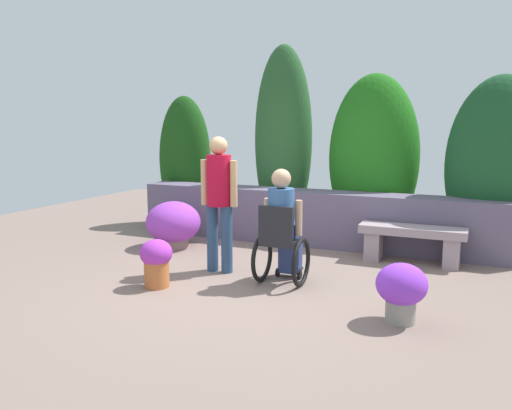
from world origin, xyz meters
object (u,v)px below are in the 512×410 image
(stone_bench, at_px, (412,239))
(flower_pot_purple_near, at_px, (173,224))
(flower_pot_terracotta_by_wall, at_px, (401,289))
(person_in_wheelchair, at_px, (283,230))
(person_standing_companion, at_px, (219,195))
(flower_pot_red_accent, at_px, (156,260))

(stone_bench, bearing_deg, flower_pot_purple_near, -167.42)
(flower_pot_purple_near, relative_size, flower_pot_terracotta_by_wall, 1.43)
(flower_pot_purple_near, xyz_separation_m, flower_pot_terracotta_by_wall, (3.53, -1.64, -0.02))
(person_in_wheelchair, relative_size, flower_pot_purple_near, 1.65)
(stone_bench, relative_size, person_in_wheelchair, 1.02)
(person_in_wheelchair, bearing_deg, person_standing_companion, 168.53)
(stone_bench, distance_m, flower_pot_terracotta_by_wall, 2.17)
(person_standing_companion, bearing_deg, person_in_wheelchair, -11.79)
(person_standing_companion, xyz_separation_m, flower_pot_purple_near, (-1.22, 0.85, -0.61))
(stone_bench, distance_m, flower_pot_red_accent, 3.33)
(stone_bench, relative_size, flower_pot_purple_near, 1.69)
(flower_pot_red_accent, bearing_deg, flower_pot_purple_near, 117.00)
(stone_bench, xyz_separation_m, person_in_wheelchair, (-1.25, -1.49, 0.30))
(person_in_wheelchair, distance_m, flower_pot_purple_near, 2.33)
(person_standing_companion, height_order, flower_pot_terracotta_by_wall, person_standing_companion)
(person_in_wheelchair, relative_size, person_standing_companion, 0.80)
(flower_pot_red_accent, bearing_deg, person_standing_companion, 66.14)
(person_in_wheelchair, relative_size, flower_pot_terracotta_by_wall, 2.36)
(flower_pot_terracotta_by_wall, bearing_deg, person_standing_companion, 160.99)
(stone_bench, xyz_separation_m, flower_pot_red_accent, (-2.50, -2.20, -0.01))
(person_standing_companion, distance_m, flower_pot_purple_near, 1.61)
(stone_bench, relative_size, flower_pot_red_accent, 2.48)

